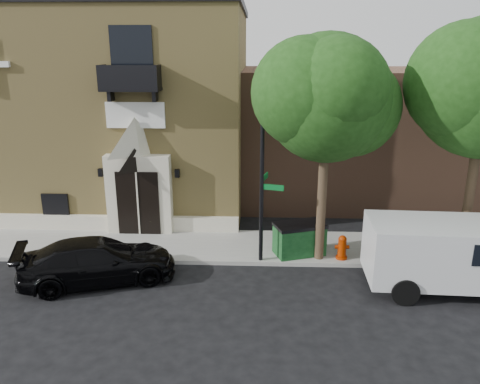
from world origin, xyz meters
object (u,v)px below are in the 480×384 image
object	(u,v)px
street_sign	(262,188)
dumpster	(299,239)
cargo_van	(464,254)
fire_hydrant	(342,247)
pedestrian_near	(375,235)
black_sedan	(98,261)

from	to	relation	value
street_sign	dumpster	world-z (taller)	street_sign
dumpster	cargo_van	bearing A→B (deg)	-43.42
fire_hydrant	dumpster	world-z (taller)	dumpster
dumpster	pedestrian_near	world-z (taller)	pedestrian_near
black_sedan	pedestrian_near	xyz separation A→B (m)	(9.41, 1.97, 0.26)
cargo_van	street_sign	size ratio (longest dim) A/B	1.06
pedestrian_near	street_sign	bearing A→B (deg)	-10.87
dumpster	pedestrian_near	xyz separation A→B (m)	(2.67, -0.14, 0.24)
black_sedan	street_sign	world-z (taller)	street_sign
street_sign	dumpster	bearing A→B (deg)	38.29
fire_hydrant	street_sign	bearing A→B (deg)	-175.75
black_sedan	pedestrian_near	distance (m)	9.62
fire_hydrant	pedestrian_near	distance (m)	1.26
black_sedan	dumpster	distance (m)	7.06
cargo_van	dumpster	size ratio (longest dim) A/B	2.78
street_sign	dumpster	distance (m)	2.56
cargo_van	street_sign	bearing A→B (deg)	167.79
dumpster	pedestrian_near	distance (m)	2.68
street_sign	pedestrian_near	size ratio (longest dim) A/B	3.16
black_sedan	fire_hydrant	world-z (taller)	black_sedan
pedestrian_near	dumpster	bearing A→B (deg)	-20.06
black_sedan	cargo_van	xyz separation A→B (m)	(11.65, -0.13, 0.53)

